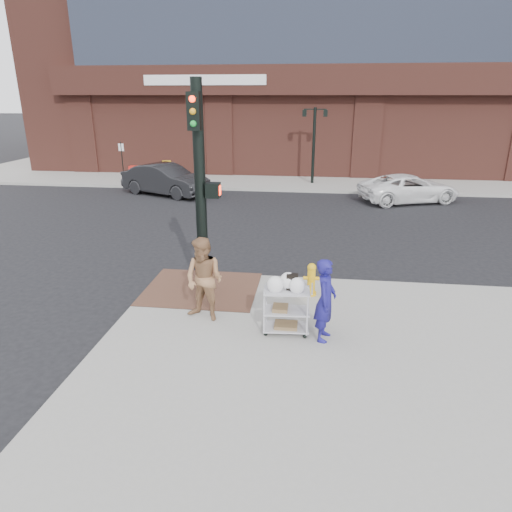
# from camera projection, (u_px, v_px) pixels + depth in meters

# --- Properties ---
(ground) EXTENTS (220.00, 220.00, 0.00)m
(ground) POSITION_uv_depth(u_px,v_px,m) (218.00, 311.00, 10.67)
(ground) COLOR black
(ground) RESTS_ON ground
(sidewalk_far) EXTENTS (65.00, 36.00, 0.15)m
(sidewalk_far) POSITION_uv_depth(u_px,v_px,m) (437.00, 153.00, 39.05)
(sidewalk_far) COLOR #999791
(sidewalk_far) RESTS_ON ground
(brick_curb_ramp) EXTENTS (2.80, 2.40, 0.01)m
(brick_curb_ramp) POSITION_uv_depth(u_px,v_px,m) (202.00, 288.00, 11.53)
(brick_curb_ramp) COLOR brown
(brick_curb_ramp) RESTS_ON sidewalk_near
(lamp_post) EXTENTS (1.32, 0.22, 4.00)m
(lamp_post) POSITION_uv_depth(u_px,v_px,m) (314.00, 137.00, 24.51)
(lamp_post) COLOR black
(lamp_post) RESTS_ON sidewalk_far
(parking_sign) EXTENTS (0.05, 0.05, 2.20)m
(parking_sign) POSITION_uv_depth(u_px,v_px,m) (122.00, 162.00, 25.29)
(parking_sign) COLOR black
(parking_sign) RESTS_ON sidewalk_far
(traffic_signal_pole) EXTENTS (0.61, 0.51, 5.00)m
(traffic_signal_pole) POSITION_uv_depth(u_px,v_px,m) (201.00, 184.00, 10.50)
(traffic_signal_pole) COLOR black
(traffic_signal_pole) RESTS_ON sidewalk_near
(woman_blue) EXTENTS (0.52, 0.68, 1.69)m
(woman_blue) POSITION_uv_depth(u_px,v_px,m) (325.00, 300.00, 8.91)
(woman_blue) COLOR navy
(woman_blue) RESTS_ON sidewalk_near
(pedestrian_tan) EXTENTS (1.07, 0.95, 1.83)m
(pedestrian_tan) POSITION_uv_depth(u_px,v_px,m) (204.00, 280.00, 9.71)
(pedestrian_tan) COLOR #966A46
(pedestrian_tan) RESTS_ON sidewalk_near
(sedan_dark) EXTENTS (4.92, 3.35, 1.53)m
(sedan_dark) POSITION_uv_depth(u_px,v_px,m) (166.00, 180.00, 22.79)
(sedan_dark) COLOR black
(sedan_dark) RESTS_ON ground
(minivan_white) EXTENTS (5.07, 3.56, 1.28)m
(minivan_white) POSITION_uv_depth(u_px,v_px,m) (409.00, 188.00, 21.31)
(minivan_white) COLOR white
(minivan_white) RESTS_ON ground
(utility_cart) EXTENTS (0.96, 0.58, 1.28)m
(utility_cart) POSITION_uv_depth(u_px,v_px,m) (286.00, 307.00, 9.23)
(utility_cart) COLOR #B0AFB5
(utility_cart) RESTS_ON sidewalk_near
(fire_hydrant) EXTENTS (0.39, 0.27, 0.82)m
(fire_hydrant) POSITION_uv_depth(u_px,v_px,m) (311.00, 279.00, 11.05)
(fire_hydrant) COLOR gold
(fire_hydrant) RESTS_ON sidewalk_near
(newsbox_red) EXTENTS (0.41, 0.37, 0.94)m
(newsbox_red) POSITION_uv_depth(u_px,v_px,m) (134.00, 174.00, 25.18)
(newsbox_red) COLOR red
(newsbox_red) RESTS_ON sidewalk_far
(newsbox_yellow) EXTENTS (0.59, 0.56, 1.12)m
(newsbox_yellow) POSITION_uv_depth(u_px,v_px,m) (167.00, 171.00, 25.75)
(newsbox_yellow) COLOR yellow
(newsbox_yellow) RESTS_ON sidewalk_far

